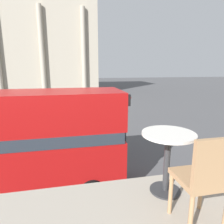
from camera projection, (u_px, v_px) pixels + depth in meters
cafe_dining_table at (168, 149)px, 2.27m from camera, size 0.60×0.60×0.73m
cafe_chair_0 at (204, 177)px, 1.72m from camera, size 0.40×0.40×0.91m
plaza_building_left at (27, 46)px, 41.74m from camera, size 28.98×14.10×19.42m
traffic_light_near at (127, 114)px, 12.27m from camera, size 0.42×0.24×3.75m
traffic_light_mid at (103, 99)px, 19.84m from camera, size 0.42×0.24×3.24m
car_silver at (72, 114)px, 20.07m from camera, size 4.20×1.93×1.35m
pedestrian_yellow at (39, 99)px, 27.46m from camera, size 0.32×0.32×1.76m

